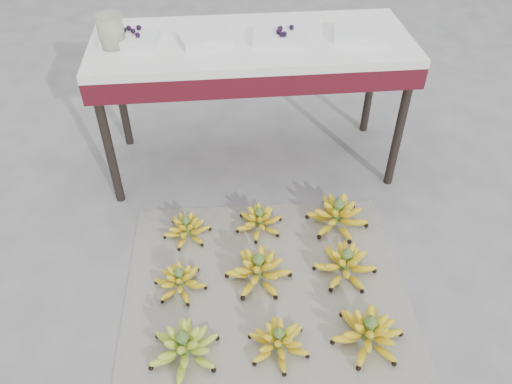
{
  "coord_description": "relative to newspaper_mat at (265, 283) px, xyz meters",
  "views": [
    {
      "loc": [
        -0.17,
        -1.41,
        1.8
      ],
      "look_at": [
        -0.0,
        0.3,
        0.31
      ],
      "focal_mm": 35.0,
      "sensor_mm": 36.0,
      "label": 1
    }
  ],
  "objects": [
    {
      "name": "vendor_table",
      "position": [
        0.03,
        0.92,
        0.67
      ],
      "size": [
        1.59,
        0.63,
        0.76
      ],
      "color": "black",
      "rests_on": "ground"
    },
    {
      "name": "newspaper_mat",
      "position": [
        0.0,
        0.0,
        0.0
      ],
      "size": [
        1.28,
        1.09,
        0.01
      ],
      "primitive_type": "cube",
      "rotation": [
        0.0,
        0.0,
        -0.03
      ],
      "color": "beige",
      "rests_on": "ground"
    },
    {
      "name": "tray_left",
      "position": [
        -0.2,
        0.9,
        0.78
      ],
      "size": [
        0.28,
        0.23,
        0.04
      ],
      "color": "silver",
      "rests_on": "vendor_table"
    },
    {
      "name": "bunch_back_left",
      "position": [
        -0.35,
        0.33,
        0.05
      ],
      "size": [
        0.27,
        0.27,
        0.14
      ],
      "rotation": [
        0.0,
        0.0,
        -0.19
      ],
      "color": "yellow",
      "rests_on": "newspaper_mat"
    },
    {
      "name": "tray_far_left",
      "position": [
        -0.56,
        0.93,
        0.78
      ],
      "size": [
        0.29,
        0.23,
        0.07
      ],
      "color": "silver",
      "rests_on": "vendor_table"
    },
    {
      "name": "bunch_back_center",
      "position": [
        0.01,
        0.35,
        0.05
      ],
      "size": [
        0.29,
        0.29,
        0.15
      ],
      "rotation": [
        0.0,
        0.0,
        0.27
      ],
      "color": "yellow",
      "rests_on": "newspaper_mat"
    },
    {
      "name": "bunch_mid_right",
      "position": [
        0.37,
        0.02,
        0.06
      ],
      "size": [
        0.33,
        0.33,
        0.17
      ],
      "rotation": [
        0.0,
        0.0,
        -0.19
      ],
      "color": "yellow",
      "rests_on": "newspaper_mat"
    },
    {
      "name": "tray_far_right",
      "position": [
        0.56,
        0.88,
        0.78
      ],
      "size": [
        0.3,
        0.23,
        0.04
      ],
      "color": "silver",
      "rests_on": "vendor_table"
    },
    {
      "name": "bunch_front_right",
      "position": [
        0.38,
        -0.34,
        0.06
      ],
      "size": [
        0.3,
        0.3,
        0.18
      ],
      "rotation": [
        0.0,
        0.0,
        0.01
      ],
      "color": "yellow",
      "rests_on": "newspaper_mat"
    },
    {
      "name": "bunch_front_left",
      "position": [
        -0.36,
        -0.33,
        0.06
      ],
      "size": [
        0.33,
        0.33,
        0.18
      ],
      "rotation": [
        0.0,
        0.0,
        0.16
      ],
      "color": "#78A42F",
      "rests_on": "newspaper_mat"
    },
    {
      "name": "bunch_mid_left",
      "position": [
        -0.38,
        0.01,
        0.05
      ],
      "size": [
        0.31,
        0.31,
        0.14
      ],
      "rotation": [
        0.0,
        0.0,
        0.42
      ],
      "color": "yellow",
      "rests_on": "newspaper_mat"
    },
    {
      "name": "bunch_mid_center",
      "position": [
        -0.03,
        0.03,
        0.06
      ],
      "size": [
        0.33,
        0.33,
        0.18
      ],
      "rotation": [
        0.0,
        0.0,
        -0.15
      ],
      "color": "yellow",
      "rests_on": "newspaper_mat"
    },
    {
      "name": "ground",
      "position": [
        -0.01,
        -0.02,
        -0.0
      ],
      "size": [
        60.0,
        60.0,
        0.0
      ],
      "primitive_type": "plane",
      "color": "slate",
      "rests_on": "ground"
    },
    {
      "name": "tray_right",
      "position": [
        0.16,
        0.88,
        0.78
      ],
      "size": [
        0.28,
        0.22,
        0.07
      ],
      "color": "silver",
      "rests_on": "vendor_table"
    },
    {
      "name": "bunch_back_right",
      "position": [
        0.4,
        0.34,
        0.07
      ],
      "size": [
        0.4,
        0.4,
        0.19
      ],
      "rotation": [
        0.0,
        0.0,
        -0.41
      ],
      "color": "yellow",
      "rests_on": "newspaper_mat"
    },
    {
      "name": "bunch_front_center",
      "position": [
        0.01,
        -0.34,
        0.05
      ],
      "size": [
        0.31,
        0.31,
        0.15
      ],
      "rotation": [
        0.0,
        0.0,
        0.26
      ],
      "color": "yellow",
      "rests_on": "newspaper_mat"
    },
    {
      "name": "glass_jar",
      "position": [
        -0.64,
        0.89,
        0.84
      ],
      "size": [
        0.14,
        0.14,
        0.15
      ],
      "primitive_type": "cylinder",
      "rotation": [
        0.0,
        0.0,
        0.13
      ],
      "color": "beige",
      "rests_on": "vendor_table"
    }
  ]
}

